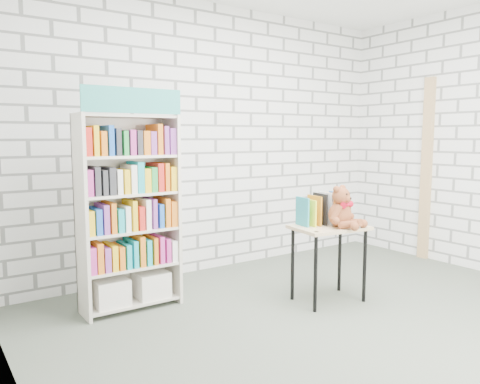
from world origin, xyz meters
TOP-DOWN VIEW (x-y plane):
  - ground at (0.00, 0.00)m, footprint 4.50×4.50m
  - room_shell at (0.00, 0.00)m, footprint 4.52×4.02m
  - bookshelf at (-1.24, 1.36)m, footprint 0.80×0.31m
  - display_table at (0.24, 0.54)m, footprint 0.67×0.50m
  - table_books at (0.26, 0.64)m, footprint 0.45×0.24m
  - teddy_bear at (0.29, 0.44)m, footprint 0.32×0.32m
  - door_trim at (2.23, 0.95)m, footprint 0.05×0.12m

SIDE VIEW (x-z plane):
  - ground at x=0.00m, z-range 0.00..0.00m
  - display_table at x=0.24m, z-range 0.24..0.90m
  - table_books at x=0.26m, z-range 0.66..0.92m
  - teddy_bear at x=0.29m, z-range 0.63..0.99m
  - bookshelf at x=-1.24m, z-range -0.08..1.73m
  - door_trim at x=2.23m, z-range 0.00..2.10m
  - room_shell at x=0.00m, z-range 0.38..3.19m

